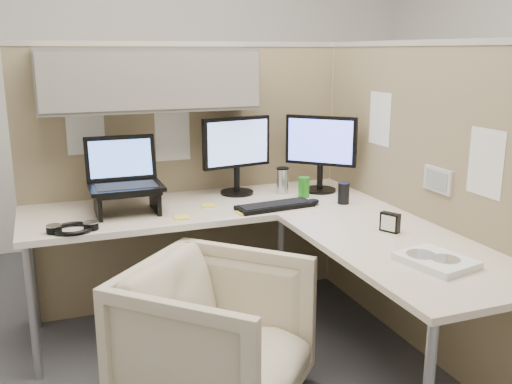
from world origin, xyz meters
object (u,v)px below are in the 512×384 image
object	(u,v)px
office_chair	(216,330)
monitor_left	(237,149)
keyboard	(275,206)
desk	(269,227)

from	to	relation	value
office_chair	monitor_left	distance (m)	1.23
keyboard	office_chair	bearing A→B (deg)	-137.74
office_chair	monitor_left	world-z (taller)	monitor_left
desk	keyboard	xyz separation A→B (m)	(0.11, 0.19, 0.05)
monitor_left	keyboard	distance (m)	0.47
office_chair	keyboard	size ratio (longest dim) A/B	1.69
monitor_left	keyboard	size ratio (longest dim) A/B	1.07
desk	office_chair	distance (m)	0.65
desk	monitor_left	bearing A→B (deg)	87.71
office_chair	keyboard	distance (m)	0.87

